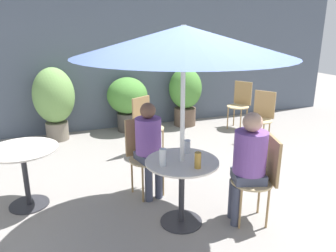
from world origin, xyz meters
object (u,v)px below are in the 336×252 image
object	(u,v)px
bistro_chair_1	(143,149)
potted_plant_2	(185,93)
bistro_chair_0	(262,172)
bistro_chair_4	(146,121)
beer_glass_2	(198,160)
potted_plant_1	(127,99)
seated_person_1	(149,142)
umbrella	(184,41)
beer_glass_1	(163,157)
bistro_chair_3	(240,101)
cafe_table_near	(182,177)
potted_plant_0	(54,99)
bistro_chair_2	(262,113)
cafe_table_far	(24,163)
beer_glass_0	(187,147)
seated_person_0	(248,158)

from	to	relation	value
bistro_chair_1	potted_plant_2	distance (m)	2.96
bistro_chair_0	bistro_chair_4	xyz separation A→B (m)	(-0.57, 2.24, 0.00)
beer_glass_2	potted_plant_1	size ratio (longest dim) A/B	0.15
seated_person_1	umbrella	world-z (taller)	umbrella
bistro_chair_1	beer_glass_1	xyz separation A→B (m)	(-0.05, -0.86, 0.23)
beer_glass_2	bistro_chair_3	bearing A→B (deg)	51.20
cafe_table_near	potted_plant_2	xyz separation A→B (m)	(1.46, 3.27, 0.16)
potted_plant_1	potted_plant_2	world-z (taller)	potted_plant_2
beer_glass_2	potted_plant_0	bearing A→B (deg)	108.64
potted_plant_2	umbrella	distance (m)	3.78
seated_person_1	potted_plant_1	xyz separation A→B (m)	(0.39, 2.67, -0.07)
cafe_table_near	bistro_chair_1	distance (m)	0.83
bistro_chair_3	umbrella	distance (m)	3.87
bistro_chair_2	beer_glass_2	size ratio (longest dim) A/B	5.90
seated_person_1	potted_plant_0	world-z (taller)	potted_plant_0
bistro_chair_2	bistro_chair_0	bearing A→B (deg)	-68.70
cafe_table_far	potted_plant_0	distance (m)	2.35
bistro_chair_3	beer_glass_0	world-z (taller)	bistro_chair_3
beer_glass_1	beer_glass_2	xyz separation A→B (m)	(0.29, -0.17, -0.01)
bistro_chair_2	potted_plant_0	bearing A→B (deg)	-147.39
beer_glass_1	potted_plant_2	world-z (taller)	potted_plant_2
cafe_table_near	potted_plant_2	world-z (taller)	potted_plant_2
cafe_table_near	seated_person_1	xyz separation A→B (m)	(-0.14, 0.66, 0.18)
bistro_chair_0	bistro_chair_1	distance (m)	1.44
bistro_chair_3	beer_glass_2	xyz separation A→B (m)	(-2.35, -2.93, 0.23)
potted_plant_0	cafe_table_far	bearing A→B (deg)	-100.63
potted_plant_0	umbrella	world-z (taller)	umbrella
cafe_table_far	umbrella	xyz separation A→B (m)	(1.53, -0.94, 1.34)
cafe_table_near	seated_person_0	distance (m)	0.70
potted_plant_1	umbrella	xyz separation A→B (m)	(-0.25, -3.33, 1.23)
cafe_table_far	potted_plant_2	world-z (taller)	potted_plant_2
seated_person_1	seated_person_0	bearing A→B (deg)	-60.02
bistro_chair_3	umbrella	bearing A→B (deg)	-74.23
cafe_table_far	bistro_chair_3	xyz separation A→B (m)	(3.95, 1.77, 0.03)
beer_glass_0	beer_glass_1	bearing A→B (deg)	-147.62
bistro_chair_3	potted_plant_0	world-z (taller)	potted_plant_0
bistro_chair_4	potted_plant_1	xyz separation A→B (m)	(0.04, 1.34, 0.08)
beer_glass_0	seated_person_0	bearing A→B (deg)	-37.42
cafe_table_far	seated_person_1	size ratio (longest dim) A/B	0.67
seated_person_0	beer_glass_0	xyz separation A→B (m)	(-0.51, 0.39, 0.06)
bistro_chair_1	seated_person_0	bearing A→B (deg)	-63.43
umbrella	bistro_chair_3	bearing A→B (deg)	48.23
cafe_table_near	umbrella	xyz separation A→B (m)	(-0.00, 0.00, 1.35)
cafe_table_near	potted_plant_1	distance (m)	3.34
beer_glass_1	umbrella	world-z (taller)	umbrella
bistro_chair_2	seated_person_1	world-z (taller)	seated_person_1
cafe_table_far	beer_glass_2	world-z (taller)	beer_glass_2
bistro_chair_0	bistro_chair_3	size ratio (longest dim) A/B	1.00
bistro_chair_4	seated_person_1	xyz separation A→B (m)	(-0.35, -1.32, 0.15)
potted_plant_2	beer_glass_2	bearing A→B (deg)	-111.66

